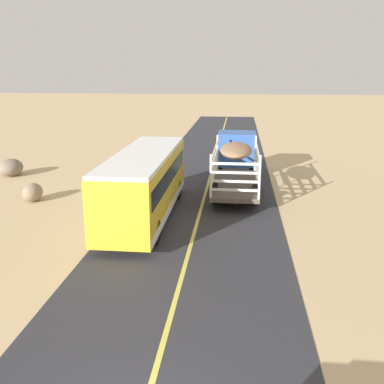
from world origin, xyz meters
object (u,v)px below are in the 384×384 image
(livestock_truck, at_px, (236,155))
(boulder_mid_field, at_px, (33,192))
(boulder_far_horizon, at_px, (11,168))
(bus, at_px, (145,183))

(livestock_truck, relative_size, boulder_mid_field, 7.33)
(boulder_far_horizon, bearing_deg, boulder_mid_field, -52.63)
(bus, relative_size, boulder_far_horizon, 5.65)
(boulder_mid_field, height_order, boulder_far_horizon, boulder_far_horizon)
(livestock_truck, relative_size, bus, 0.97)
(livestock_truck, bearing_deg, boulder_far_horizon, 179.48)
(bus, bearing_deg, boulder_far_horizon, 145.90)
(boulder_mid_field, relative_size, boulder_far_horizon, 0.75)
(boulder_mid_field, bearing_deg, livestock_truck, 25.67)
(livestock_truck, xyz_separation_m, boulder_far_horizon, (-15.19, 0.14, -1.21))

